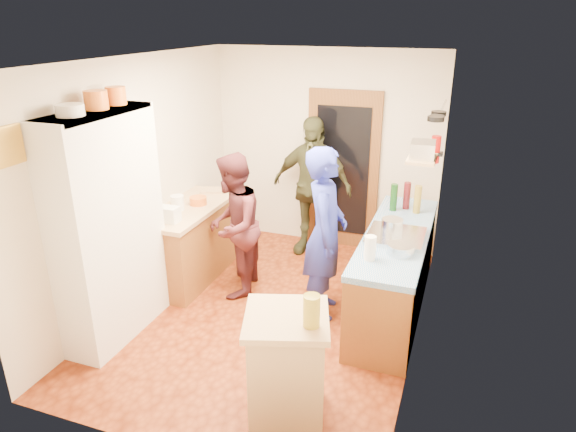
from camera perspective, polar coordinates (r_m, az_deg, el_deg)
The scene contains 44 objects.
floor at distance 5.59m, azimuth -1.87°, elevation -10.70°, with size 3.00×4.00×0.02m, color #903C18.
ceiling at distance 4.74m, azimuth -2.27°, elevation 17.16°, with size 3.00×4.00×0.02m, color silver.
wall_back at distance 6.84m, azimuth 4.22°, elevation 7.33°, with size 3.00×0.02×2.60m, color beige.
wall_front at distance 3.40m, azimuth -14.81°, elevation -8.67°, with size 3.00×0.02×2.60m, color beige.
wall_left at distance 5.73m, azimuth -16.27°, elevation 3.68°, with size 0.02×4.00×2.60m, color beige.
wall_right at distance 4.70m, azimuth 15.31°, elevation -0.08°, with size 0.02×4.00×2.60m, color beige.
door_frame at distance 6.81m, azimuth 6.11°, elevation 5.02°, with size 0.95×0.06×2.10m, color brown.
door_glass at distance 6.78m, azimuth 6.03°, elevation 4.94°, with size 0.70×0.02×1.70m, color black.
hutch_body at distance 5.08m, azimuth -19.25°, elevation -1.36°, with size 0.40×1.20×2.20m, color white.
hutch_top_shelf at distance 4.79m, azimuth -20.84°, elevation 10.65°, with size 0.40×1.14×0.04m, color white.
plate_stack at distance 4.58m, azimuth -23.06°, elevation 10.77°, with size 0.23×0.23×0.09m, color white.
orange_pot_a at distance 4.81m, azimuth -20.56°, elevation 11.97°, with size 0.20×0.20×0.16m, color orange.
orange_pot_b at distance 5.02m, azimuth -18.58°, elevation 12.56°, with size 0.18×0.18×0.16m, color orange.
left_counter_base at distance 6.22m, azimuth -10.74°, elevation -3.04°, with size 0.60×1.40×0.85m, color brown.
left_counter_top at distance 6.05m, azimuth -11.03°, elevation 0.84°, with size 0.64×1.44×0.05m, color tan.
toaster at distance 5.61m, azimuth -13.10°, elevation 0.19°, with size 0.22×0.15×0.17m, color white.
kettle at distance 5.93m, azimuth -12.18°, elevation 1.45°, with size 0.15×0.15×0.17m, color white.
orange_bowl at distance 6.07m, azimuth -9.94°, elevation 1.69°, with size 0.20×0.20×0.09m, color orange.
chopping_board at distance 6.51m, azimuth -8.31°, elevation 2.86°, with size 0.30×0.22×0.03m, color tan.
right_counter_base at distance 5.54m, azimuth 11.72°, elevation -6.37°, with size 0.60×2.20×0.84m, color brown.
right_counter_top at distance 5.35m, azimuth 12.08°, elevation -2.10°, with size 0.62×2.22×0.06m, color #0A56B7.
hob at distance 5.20m, azimuth 11.90°, elevation -2.17°, with size 0.55×0.58×0.04m, color silver.
pot_on_hob at distance 5.21m, azimuth 11.49°, elevation -1.05°, with size 0.21×0.21×0.14m, color silver.
bottle_a at distance 5.88m, azimuth 11.67°, elevation 2.05°, with size 0.08×0.08×0.31m, color #143F14.
bottle_b at distance 5.96m, azimuth 13.06°, elevation 2.23°, with size 0.08×0.08×0.31m, color #591419.
bottle_c at distance 5.86m, azimuth 14.20°, elevation 1.80°, with size 0.08×0.08×0.32m, color olive.
paper_towel at distance 4.67m, azimuth 9.11°, elevation -3.54°, with size 0.10×0.10×0.23m, color white.
mixing_bowl at distance 4.85m, azimuth 12.44°, elevation -3.64°, with size 0.25×0.25×0.10m, color silver.
island_base at distance 4.11m, azimuth -0.16°, elevation -16.68°, with size 0.55×0.55×0.86m, color tan.
island_top at distance 3.84m, azimuth -0.17°, elevation -11.34°, with size 0.62×0.62×0.05m, color tan.
cutting_board at distance 3.88m, azimuth -0.89°, elevation -10.80°, with size 0.35×0.28×0.02m, color white.
oil_jar at distance 3.66m, azimuth 2.63°, elevation -10.48°, with size 0.12×0.12×0.24m, color #AD9E2D.
pan_rail at distance 5.99m, azimuth 16.95°, elevation 11.78°, with size 0.02×0.02×0.65m, color silver.
pan_hang_a at distance 5.84m, azimuth 16.10°, elevation 10.35°, with size 0.18×0.18×0.05m, color black.
pan_hang_b at distance 6.04m, azimuth 16.24°, elevation 10.48°, with size 0.16×0.16×0.05m, color black.
pan_hang_c at distance 6.24m, azimuth 16.40°, elevation 10.88°, with size 0.17×0.17×0.05m, color black.
wall_shelf at distance 5.02m, azimuth 14.65°, elevation 6.16°, with size 0.26×0.42×0.03m, color tan.
radio at distance 5.00m, azimuth 14.75°, elevation 7.15°, with size 0.22×0.30×0.15m, color silver.
ext_bracket at distance 6.28m, azimuth 16.56°, elevation 6.62°, with size 0.06×0.10×0.04m, color black.
fire_extinguisher at distance 6.27m, azimuth 16.06°, elevation 7.13°, with size 0.11×0.11×0.32m, color red.
picture_frame at distance 4.41m, azimuth -28.61°, elevation 6.87°, with size 0.03×0.25×0.30m, color gold.
person_hob at distance 5.18m, azimuth 4.51°, elevation -2.11°, with size 0.66×0.43×1.80m, color #2630A6.
person_left at distance 5.67m, azimuth -5.72°, elevation -0.98°, with size 0.79×0.61×1.62m, color #491D22.
person_back at distance 6.59m, azimuth 2.74°, elevation 3.27°, with size 1.06×0.44×1.82m, color #363820.
Camera 1 is at (1.77, -4.39, 2.97)m, focal length 32.00 mm.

